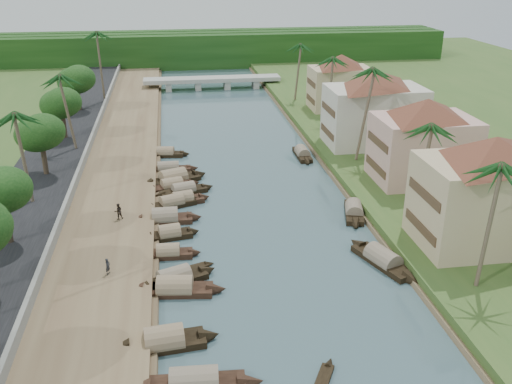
{
  "coord_description": "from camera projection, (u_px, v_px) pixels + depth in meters",
  "views": [
    {
      "loc": [
        -8.54,
        -45.34,
        25.91
      ],
      "look_at": [
        -0.04,
        11.09,
        2.0
      ],
      "focal_mm": 40.0,
      "sensor_mm": 36.0,
      "label": 1
    }
  ],
  "objects": [
    {
      "name": "sampan_9",
      "position": [
        184.0,
        191.0,
        66.38
      ],
      "size": [
        7.72,
        3.68,
        1.97
      ],
      "rotation": [
        0.0,
        0.0,
        0.3
      ],
      "color": "black",
      "rests_on": "ground"
    },
    {
      "name": "tree_3",
      "position": [
        40.0,
        133.0,
        66.81
      ],
      "size": [
        5.12,
        5.12,
        7.23
      ],
      "color": "#453627",
      "rests_on": "ground"
    },
    {
      "name": "retaining_wall",
      "position": [
        77.0,
        178.0,
        67.48
      ],
      "size": [
        0.4,
        180.0,
        1.1
      ],
      "primitive_type": "cube",
      "color": "slate",
      "rests_on": "left_bank"
    },
    {
      "name": "palm_1",
      "position": [
        427.0,
        128.0,
        55.69
      ],
      "size": [
        3.2,
        3.2,
        10.71
      ],
      "color": "brown",
      "rests_on": "ground"
    },
    {
      "name": "palm_6",
      "position": [
        65.0,
        78.0,
        73.88
      ],
      "size": [
        3.2,
        3.2,
        11.43
      ],
      "color": "brown",
      "rests_on": "ground"
    },
    {
      "name": "tree_6",
      "position": [
        399.0,
        102.0,
        82.23
      ],
      "size": [
        4.38,
        4.38,
        6.8
      ],
      "color": "#453627",
      "rests_on": "ground"
    },
    {
      "name": "building_near",
      "position": [
        488.0,
        190.0,
        50.86
      ],
      "size": [
        14.85,
        14.85,
        10.2
      ],
      "color": "tan",
      "rests_on": "right_bank"
    },
    {
      "name": "palm_8",
      "position": [
        98.0,
        34.0,
        98.13
      ],
      "size": [
        3.2,
        3.2,
        13.53
      ],
      "color": "brown",
      "rests_on": "ground"
    },
    {
      "name": "sampan_13",
      "position": [
        166.0,
        153.0,
        78.72
      ],
      "size": [
        6.98,
        2.35,
        1.92
      ],
      "rotation": [
        0.0,
        0.0,
        -0.14
      ],
      "color": "black",
      "rests_on": "ground"
    },
    {
      "name": "sampan_7",
      "position": [
        172.0,
        203.0,
        62.98
      ],
      "size": [
        7.46,
        3.89,
        2.0
      ],
      "rotation": [
        0.0,
        0.0,
        0.34
      ],
      "color": "black",
      "rests_on": "ground"
    },
    {
      "name": "palm_0",
      "position": [
        497.0,
        169.0,
        42.11
      ],
      "size": [
        3.2,
        3.2,
        11.8
      ],
      "color": "brown",
      "rests_on": "ground"
    },
    {
      "name": "palm_5",
      "position": [
        18.0,
        116.0,
        57.45
      ],
      "size": [
        3.2,
        3.2,
        11.14
      ],
      "color": "brown",
      "rests_on": "ground"
    },
    {
      "name": "treeline",
      "position": [
        203.0,
        49.0,
        142.2
      ],
      "size": [
        120.0,
        14.0,
        8.0
      ],
      "color": "black",
      "rests_on": "ground"
    },
    {
      "name": "building_distant",
      "position": [
        340.0,
        81.0,
        96.79
      ],
      "size": [
        12.62,
        12.62,
        9.2
      ],
      "color": "tan",
      "rests_on": "right_bank"
    },
    {
      "name": "right_bank",
      "position": [
        392.0,
        167.0,
        73.16
      ],
      "size": [
        16.0,
        180.0,
        1.2
      ],
      "primitive_type": "cube",
      "color": "#345321",
      "rests_on": "ground"
    },
    {
      "name": "sampan_11",
      "position": [
        173.0,
        179.0,
        69.69
      ],
      "size": [
        9.24,
        5.43,
        2.58
      ],
      "rotation": [
        0.0,
        0.0,
        0.4
      ],
      "color": "black",
      "rests_on": "ground"
    },
    {
      "name": "building_mid",
      "position": [
        424.0,
        139.0,
        65.69
      ],
      "size": [
        14.11,
        14.11,
        9.7
      ],
      "color": "tan",
      "rests_on": "right_bank"
    },
    {
      "name": "sampan_1",
      "position": [
        164.0,
        342.0,
        40.52
      ],
      "size": [
        8.32,
        2.69,
        2.41
      ],
      "rotation": [
        0.0,
        0.0,
        0.1
      ],
      "color": "black",
      "rests_on": "ground"
    },
    {
      "name": "left_bank",
      "position": [
        114.0,
        184.0,
        68.43
      ],
      "size": [
        10.0,
        180.0,
        0.8
      ],
      "primitive_type": "cube",
      "color": "brown",
      "rests_on": "ground"
    },
    {
      "name": "sampan_14",
      "position": [
        383.0,
        260.0,
        51.29
      ],
      "size": [
        4.97,
        9.56,
        2.3
      ],
      "rotation": [
        0.0,
        0.0,
        1.93
      ],
      "color": "black",
      "rests_on": "ground"
    },
    {
      "name": "sampan_8",
      "position": [
        183.0,
        200.0,
        63.83
      ],
      "size": [
        6.64,
        3.14,
        2.04
      ],
      "rotation": [
        0.0,
        0.0,
        0.26
      ],
      "color": "black",
      "rests_on": "ground"
    },
    {
      "name": "canoe_2",
      "position": [
        163.0,
        186.0,
        68.61
      ],
      "size": [
        5.62,
        3.77,
        0.87
      ],
      "rotation": [
        0.0,
        0.0,
        -0.53
      ],
      "color": "black",
      "rests_on": "ground"
    },
    {
      "name": "tree_2",
      "position": [
        1.0,
        191.0,
        50.56
      ],
      "size": [
        4.94,
        4.94,
        7.13
      ],
      "color": "#453627",
      "rests_on": "ground"
    },
    {
      "name": "tree_5",
      "position": [
        77.0,
        80.0,
        94.85
      ],
      "size": [
        5.5,
        5.5,
        7.39
      ],
      "color": "#453627",
      "rests_on": "ground"
    },
    {
      "name": "ground",
      "position": [
        274.0,
        258.0,
        52.54
      ],
      "size": [
        220.0,
        220.0,
        0.0
      ],
      "primitive_type": "plane",
      "color": "#3D555B",
      "rests_on": "ground"
    },
    {
      "name": "sampan_15",
      "position": [
        354.0,
        211.0,
        61.02
      ],
      "size": [
        3.56,
        8.15,
        2.15
      ],
      "rotation": [
        0.0,
        0.0,
        1.32
      ],
      "color": "black",
      "rests_on": "ground"
    },
    {
      "name": "canoe_1",
      "position": [
        188.0,
        270.0,
        50.36
      ],
      "size": [
        5.08,
        2.54,
        0.83
      ],
      "rotation": [
        0.0,
        0.0,
        0.35
      ],
      "color": "black",
      "rests_on": "ground"
    },
    {
      "name": "sampan_2",
      "position": [
        175.0,
        289.0,
        46.93
      ],
      "size": [
        8.8,
        2.84,
        2.27
      ],
      "rotation": [
        0.0,
        0.0,
        -0.13
      ],
      "color": "black",
      "rests_on": "ground"
    },
    {
      "name": "sampan_10",
      "position": [
        172.0,
        186.0,
        67.66
      ],
      "size": [
        7.3,
        3.48,
        2.01
      ],
      "rotation": [
        0.0,
        0.0,
        0.29
      ],
      "color": "black",
      "rests_on": "ground"
    },
    {
      "name": "sampan_16",
      "position": [
        302.0,
        154.0,
        78.59
      ],
      "size": [
        1.75,
        8.12,
        2.01
      ],
      "rotation": [
        0.0,
        0.0,
        1.57
      ],
      "color": "black",
      "rests_on": "ground"
    },
    {
      "name": "sampan_3",
      "position": [
        174.0,
        279.0,
        48.32
      ],
      "size": [
        7.94,
        4.52,
        2.14
      ],
      "rotation": [
        0.0,
        0.0,
        0.39
      ],
      "color": "black",
      "rests_on": "ground"
    },
    {
      "name": "sampan_5",
      "position": [
        170.0,
        234.0,
        56.07
      ],
      "size": [
        6.3,
        2.55,
        2.0
      ],
      "rotation": [
        0.0,
        0.0,
        0.17
      ],
      "color": "black",
      "rests_on": "ground"
    },
    {
      "name": "person_near",
      "position": [
        108.0,
        266.0,
        48.14
      ],
      "size": [
        0.55,
        0.63,
        1.44
      ],
      "primitive_type": "imported",
      "rotation": [
        0.0,
        0.0,
        1.08
      ],
      "color": "#26272D",
      "rests_on": "left_bank"
    },
    {
      "name": "palm_3",
      "position": [
        332.0,
        60.0,
        86.97
      ],
      "size": [
        3.2,
        3.2,
        11.53
      ],
      "color": "brown",
      "rests_on": "ground"
    },
    {
      "name": "building_far",
      "position": [
        375.0,
        108.0,
        78.22
      ],
      "size": [
        15.59,
        15.59,
        10.2
      ],
      "color": "beige",
      "rests_on": "right_bank"
    },
    {
      "name": "sampan_6",
      "position": [
        165.0,
        218.0,
        59.4
      ],
      "size": [
        7.85,
        2.09,
        2.33
      ],
      "rotation": [
        0.0,
        0.0,
        -0.0
      ],
      "color": "black",
      "rests_on": "ground"
    },
    {
      "name": "person_far",
      "position": [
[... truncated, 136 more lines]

